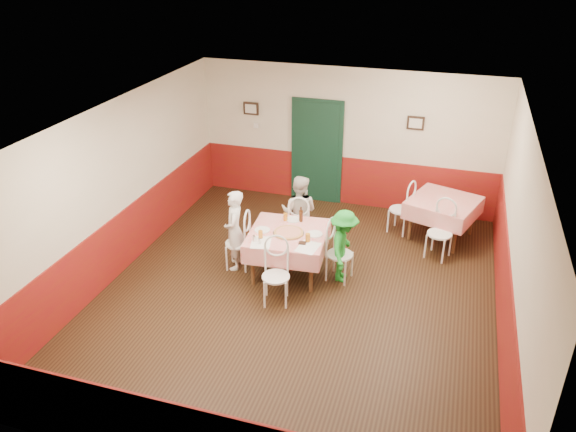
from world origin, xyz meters
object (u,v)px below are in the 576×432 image
(chair_right, at_px, (340,255))
(glass_c, at_px, (285,217))
(main_table, at_px, (288,253))
(pizza, at_px, (289,232))
(chair_far, at_px, (298,225))
(glass_a, at_px, (261,234))
(chair_left, at_px, (238,243))
(glass_b, at_px, (308,238))
(wallet, at_px, (302,243))
(diner_left, at_px, (234,230))
(chair_second_a, at_px, (401,210))
(beer_bottle, at_px, (301,215))
(diner_far, at_px, (299,212))
(second_table, at_px, (442,219))
(chair_near, at_px, (276,277))
(diner_right, at_px, (343,246))
(chair_second_b, at_px, (440,234))

(chair_right, height_order, glass_c, chair_right)
(main_table, height_order, pizza, pizza)
(chair_far, xyz_separation_m, glass_a, (-0.28, -1.16, 0.37))
(pizza, bearing_deg, chair_left, -177.60)
(glass_b, bearing_deg, pizza, 155.03)
(chair_left, height_order, wallet, chair_left)
(main_table, height_order, diner_left, diner_left)
(chair_left, xyz_separation_m, chair_second_a, (2.43, 2.06, 0.00))
(chair_right, height_order, beer_bottle, beer_bottle)
(diner_far, bearing_deg, chair_left, 50.68)
(diner_far, bearing_deg, chair_right, 137.40)
(beer_bottle, bearing_deg, diner_far, 109.43)
(second_table, distance_m, wallet, 3.06)
(chair_second_a, distance_m, diner_far, 2.00)
(second_table, bearing_deg, chair_far, -154.50)
(second_table, relative_size, chair_far, 1.24)
(chair_far, bearing_deg, second_table, -171.34)
(chair_left, relative_size, chair_near, 1.00)
(chair_far, xyz_separation_m, diner_right, (0.97, -0.77, 0.16))
(chair_left, bearing_deg, beer_bottle, 111.53)
(second_table, bearing_deg, chair_near, -128.52)
(chair_right, xyz_separation_m, glass_b, (-0.46, -0.27, 0.38))
(chair_second_b, relative_size, diner_left, 0.65)
(glass_a, bearing_deg, pizza, 36.49)
(chair_left, bearing_deg, wallet, 73.40)
(pizza, xyz_separation_m, beer_bottle, (0.07, 0.45, 0.10))
(main_table, height_order, chair_left, chair_left)
(second_table, distance_m, chair_left, 3.79)
(pizza, bearing_deg, diner_far, 95.75)
(second_table, xyz_separation_m, chair_near, (-2.26, -2.84, 0.08))
(second_table, height_order, chair_left, chair_left)
(main_table, relative_size, pizza, 2.59)
(diner_right, bearing_deg, wallet, 118.55)
(chair_second_a, distance_m, pizza, 2.58)
(wallet, bearing_deg, chair_second_a, 56.43)
(main_table, height_order, chair_right, chair_right)
(chair_near, height_order, pizza, chair_near)
(chair_left, bearing_deg, chair_second_b, 106.40)
(chair_near, bearing_deg, glass_c, 86.76)
(pizza, bearing_deg, glass_c, 113.69)
(chair_second_a, distance_m, wallet, 2.62)
(chair_second_a, relative_size, diner_right, 0.73)
(beer_bottle, bearing_deg, diner_left, -153.45)
(chair_left, xyz_separation_m, chair_near, (0.92, -0.78, 0.00))
(beer_bottle, bearing_deg, second_table, 35.09)
(chair_second_a, bearing_deg, glass_b, -9.86)
(pizza, distance_m, glass_b, 0.40)
(chair_near, xyz_separation_m, diner_far, (-0.14, 1.74, 0.23))
(chair_second_b, bearing_deg, glass_c, -142.14)
(diner_left, bearing_deg, pizza, 75.99)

